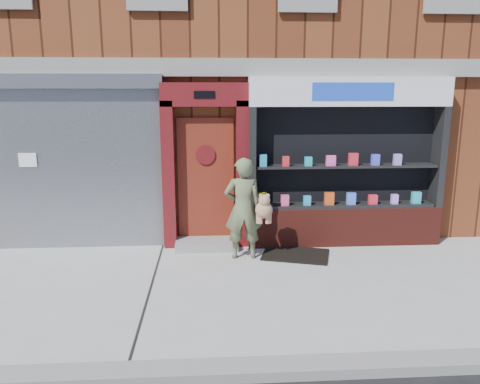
{
  "coord_description": "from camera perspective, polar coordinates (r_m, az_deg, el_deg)",
  "views": [
    {
      "loc": [
        -0.67,
        -6.3,
        2.81
      ],
      "look_at": [
        -0.2,
        1.0,
        1.18
      ],
      "focal_mm": 35.0,
      "sensor_mm": 36.0,
      "label": 1
    }
  ],
  "objects": [
    {
      "name": "building",
      "position": [
        12.36,
        -0.62,
        18.1
      ],
      "size": [
        12.0,
        8.16,
        8.0
      ],
      "color": "#5F2A15",
      "rests_on": "ground"
    },
    {
      "name": "shutter_bay",
      "position": [
        8.62,
        -19.43,
        4.59
      ],
      "size": [
        3.1,
        0.3,
        3.04
      ],
      "color": "gray",
      "rests_on": "ground"
    },
    {
      "name": "doormat",
      "position": [
        8.15,
        6.79,
        -7.58
      ],
      "size": [
        1.28,
        1.06,
        0.03
      ],
      "primitive_type": "cube",
      "rotation": [
        0.0,
        0.0,
        -0.29
      ],
      "color": "black",
      "rests_on": "ground"
    },
    {
      "name": "woman",
      "position": [
        7.74,
        0.56,
        -2.03
      ],
      "size": [
        0.79,
        0.48,
        1.71
      ],
      "color": "#5D6744",
      "rests_on": "ground"
    },
    {
      "name": "curb",
      "position": [
        5.02,
        4.9,
        -20.69
      ],
      "size": [
        60.0,
        0.3,
        0.12
      ],
      "primitive_type": "cube",
      "color": "gray",
      "rests_on": "ground"
    },
    {
      "name": "ground",
      "position": [
        6.93,
        2.21,
        -11.36
      ],
      "size": [
        80.0,
        80.0,
        0.0
      ],
      "primitive_type": "plane",
      "color": "#9E9E99",
      "rests_on": "ground"
    },
    {
      "name": "red_door_bay",
      "position": [
        8.27,
        -4.21,
        3.13
      ],
      "size": [
        1.52,
        0.58,
        2.9
      ],
      "color": "#4B0D10",
      "rests_on": "ground"
    },
    {
      "name": "pharmacy_bay",
      "position": [
        8.58,
        12.72,
        2.62
      ],
      "size": [
        3.5,
        0.41,
        3.0
      ],
      "color": "#5D1E16",
      "rests_on": "ground"
    }
  ]
}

